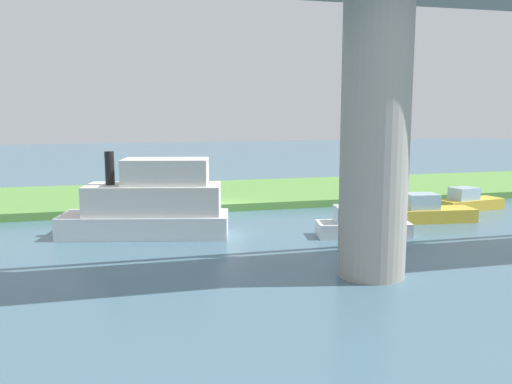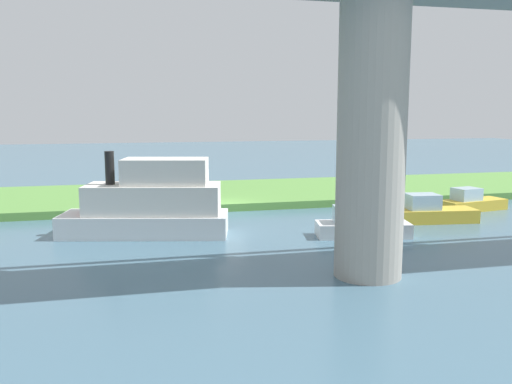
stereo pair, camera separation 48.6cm
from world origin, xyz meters
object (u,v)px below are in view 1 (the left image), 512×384
object	(u,v)px
bridge_pylon	(375,139)
skiff_small	(150,205)
motorboat_white	(429,211)
pontoon_yellow	(360,225)
person_on_bank	(180,190)
houseboat_blue	(469,202)
mooring_post	(165,199)

from	to	relation	value
bridge_pylon	skiff_small	distance (m)	12.78
skiff_small	motorboat_white	distance (m)	16.09
skiff_small	pontoon_yellow	bearing A→B (deg)	164.36
person_on_bank	houseboat_blue	size ratio (longest dim) A/B	0.30
person_on_bank	skiff_small	distance (m)	8.36
bridge_pylon	motorboat_white	world-z (taller)	bridge_pylon
person_on_bank	pontoon_yellow	size ratio (longest dim) A/B	0.28
pontoon_yellow	motorboat_white	bearing A→B (deg)	-155.66
mooring_post	motorboat_white	world-z (taller)	motorboat_white
person_on_bank	mooring_post	size ratio (longest dim) A/B	1.70
mooring_post	houseboat_blue	xyz separation A→B (m)	(-19.46, 3.62, -0.38)
bridge_pylon	houseboat_blue	xyz separation A→B (m)	(-12.78, -11.62, -4.83)
skiff_small	bridge_pylon	bearing A→B (deg)	130.52
person_on_bank	skiff_small	world-z (taller)	skiff_small
pontoon_yellow	bridge_pylon	bearing A→B (deg)	68.17
bridge_pylon	pontoon_yellow	size ratio (longest dim) A/B	2.15
person_on_bank	skiff_small	size ratio (longest dim) A/B	0.15
mooring_post	skiff_small	xyz separation A→B (m)	(1.26, 5.96, 0.72)
mooring_post	motorboat_white	distance (m)	16.11
skiff_small	houseboat_blue	xyz separation A→B (m)	(-20.72, -2.33, -1.09)
bridge_pylon	mooring_post	distance (m)	17.23
bridge_pylon	person_on_bank	size ratio (longest dim) A/B	7.71
bridge_pylon	pontoon_yellow	xyz separation A→B (m)	(-2.55, -6.35, -4.79)
mooring_post	houseboat_blue	bearing A→B (deg)	169.45
bridge_pylon	pontoon_yellow	world-z (taller)	bridge_pylon
person_on_bank	motorboat_white	bearing A→B (deg)	148.30
motorboat_white	pontoon_yellow	bearing A→B (deg)	24.34
mooring_post	person_on_bank	bearing A→B (deg)	-120.52
person_on_bank	houseboat_blue	world-z (taller)	person_on_bank
mooring_post	motorboat_white	bearing A→B (deg)	156.69
bridge_pylon	mooring_post	size ratio (longest dim) A/B	13.12
pontoon_yellow	houseboat_blue	xyz separation A→B (m)	(-10.24, -5.27, -0.03)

